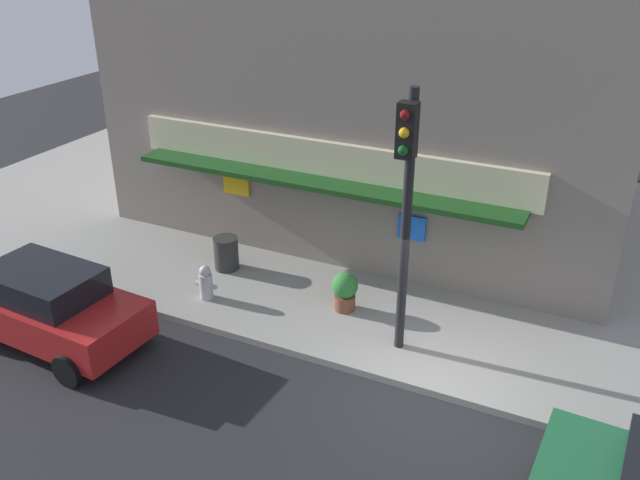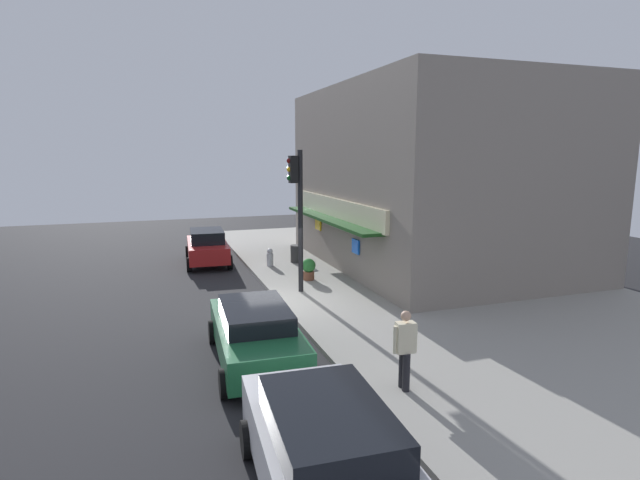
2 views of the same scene
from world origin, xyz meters
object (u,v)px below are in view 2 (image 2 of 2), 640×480
(traffic_light, at_px, (298,202))
(fire_hydrant, at_px, (270,258))
(parked_car_red, at_px, (207,246))
(parked_car_silver, at_px, (328,456))
(pedestrian, at_px, (405,347))
(trash_can, at_px, (297,254))
(potted_plant_by_doorway, at_px, (309,268))
(parked_car_green, at_px, (255,332))

(traffic_light, relative_size, fire_hydrant, 6.48)
(parked_car_red, bearing_deg, parked_car_silver, -0.76)
(pedestrian, relative_size, parked_car_silver, 0.37)
(fire_hydrant, distance_m, parked_car_red, 3.26)
(traffic_light, xyz_separation_m, fire_hydrant, (-4.45, 0.00, -2.90))
(pedestrian, height_order, parked_car_red, pedestrian)
(traffic_light, distance_m, fire_hydrant, 5.31)
(traffic_light, bearing_deg, parked_car_red, -158.76)
(pedestrian, height_order, parked_car_silver, pedestrian)
(trash_can, xyz_separation_m, pedestrian, (12.83, -1.39, 0.55))
(traffic_light, xyz_separation_m, pedestrian, (8.03, -0.02, -2.32))
(trash_can, xyz_separation_m, potted_plant_by_doorway, (3.29, -0.48, 0.07))
(trash_can, distance_m, pedestrian, 12.91)
(potted_plant_by_doorway, bearing_deg, fire_hydrant, -163.24)
(traffic_light, bearing_deg, parked_car_green, -26.73)
(pedestrian, relative_size, parked_car_red, 0.41)
(parked_car_green, bearing_deg, parked_car_red, 179.21)
(fire_hydrant, bearing_deg, potted_plant_by_doorway, 16.76)
(parked_car_green, distance_m, parked_car_red, 11.81)
(fire_hydrant, bearing_deg, parked_car_silver, -10.26)
(fire_hydrant, relative_size, parked_car_green, 0.17)
(fire_hydrant, height_order, parked_car_red, parked_car_red)
(trash_can, height_order, parked_car_green, parked_car_green)
(fire_hydrant, relative_size, trash_can, 0.99)
(trash_can, height_order, potted_plant_by_doorway, potted_plant_by_doorway)
(traffic_light, bearing_deg, fire_hydrant, 179.96)
(traffic_light, bearing_deg, pedestrian, -0.17)
(traffic_light, height_order, parked_car_silver, traffic_light)
(traffic_light, xyz_separation_m, potted_plant_by_doorway, (-1.51, 0.89, -2.81))
(pedestrian, bearing_deg, potted_plant_by_doorway, 174.54)
(potted_plant_by_doorway, bearing_deg, pedestrian, -5.46)
(fire_hydrant, xyz_separation_m, parked_car_silver, (15.20, -2.75, 0.33))
(pedestrian, distance_m, parked_car_red, 14.73)
(traffic_light, height_order, potted_plant_by_doorway, traffic_light)
(fire_hydrant, relative_size, potted_plant_by_doorway, 0.92)
(pedestrian, bearing_deg, parked_car_red, -170.24)
(trash_can, xyz_separation_m, parked_car_silver, (15.55, -4.11, 0.31))
(fire_hydrant, height_order, parked_car_green, parked_car_green)
(traffic_light, xyz_separation_m, parked_car_red, (-6.49, -2.52, -2.60))
(traffic_light, xyz_separation_m, parked_car_green, (5.33, -2.68, -2.64))
(potted_plant_by_doorway, bearing_deg, parked_car_green, -27.58)
(potted_plant_by_doorway, distance_m, parked_car_silver, 12.80)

